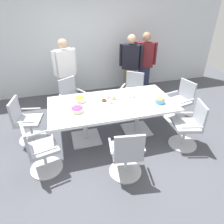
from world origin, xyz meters
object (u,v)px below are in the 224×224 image
conference_table (112,109)px  snack_bowl_chips_yellow (80,99)px  person_standing_1 (130,66)px  office_chair_3 (39,151)px  snack_bowl_cookies (160,100)px  person_standing_0 (66,73)px  person_standing_2 (144,64)px  snack_bowl_candy_mix (77,109)px  donut_platter (109,100)px  office_chair_0 (133,93)px  office_chair_1 (72,100)px  office_chair_4 (127,156)px  plate_stack (129,95)px  office_chair_5 (189,127)px  office_chair_2 (27,123)px  office_chair_6 (180,103)px

conference_table → snack_bowl_chips_yellow: (-0.59, 0.22, 0.18)m
person_standing_1 → snack_bowl_chips_yellow: (-1.57, -1.45, -0.06)m
office_chair_3 → snack_bowl_cookies: 2.34m
conference_table → person_standing_0: size_ratio=1.43×
person_standing_2 → office_chair_3: bearing=62.9°
office_chair_3 → snack_bowl_candy_mix: (0.70, 0.50, 0.39)m
office_chair_3 → donut_platter: bearing=105.2°
office_chair_0 → snack_bowl_candy_mix: size_ratio=3.86×
office_chair_1 → person_standing_2: bearing=168.5°
office_chair_4 → person_standing_2: person_standing_2 is taller
conference_table → office_chair_3: size_ratio=2.64×
person_standing_1 → person_standing_2: person_standing_2 is taller
office_chair_0 → plate_stack: (-0.38, -0.78, 0.37)m
office_chair_5 → snack_bowl_cookies: bearing=56.5°
conference_table → donut_platter: 0.19m
office_chair_0 → snack_bowl_chips_yellow: office_chair_0 is taller
office_chair_5 → donut_platter: (-1.33, 0.82, 0.36)m
snack_bowl_chips_yellow → donut_platter: size_ratio=0.65×
office_chair_4 → office_chair_3: bearing=169.2°
office_chair_4 → office_chair_2: bearing=147.5°
conference_table → office_chair_4: office_chair_4 is taller
office_chair_3 → office_chair_4: same height
office_chair_3 → person_standing_0: person_standing_0 is taller
office_chair_1 → office_chair_3: bearing=37.0°
office_chair_1 → plate_stack: size_ratio=3.98×
office_chair_1 → plate_stack: bearing=113.3°
office_chair_5 → plate_stack: (-0.88, 0.89, 0.37)m
office_chair_5 → office_chair_0: bearing=31.1°
person_standing_2 → donut_platter: 2.15m
office_chair_1 → snack_bowl_chips_yellow: size_ratio=4.32×
office_chair_3 → person_standing_0: (0.65, 2.25, 0.47)m
office_chair_4 → snack_bowl_chips_yellow: 1.48m
office_chair_6 → donut_platter: 1.74m
donut_platter → plate_stack: plate_stack is taller
snack_bowl_candy_mix → office_chair_2: bearing=156.3°
conference_table → office_chair_5: 1.49m
snack_bowl_candy_mix → donut_platter: size_ratio=0.73×
snack_bowl_chips_yellow → snack_bowl_cookies: 1.55m
office_chair_6 → donut_platter: office_chair_6 is taller
person_standing_1 → office_chair_6: bearing=141.2°
person_standing_1 → snack_bowl_cookies: bearing=113.2°
office_chair_3 → person_standing_1: person_standing_1 is taller
office_chair_1 → person_standing_1: person_standing_1 is taller
plate_stack → snack_bowl_candy_mix: bearing=-163.5°
conference_table → office_chair_2: 1.68m
office_chair_0 → office_chair_4: size_ratio=1.00×
office_chair_4 → plate_stack: 1.43m
snack_bowl_candy_mix → snack_bowl_cookies: bearing=-3.7°
snack_bowl_candy_mix → plate_stack: bearing=16.5°
office_chair_1 → person_standing_2: 2.26m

